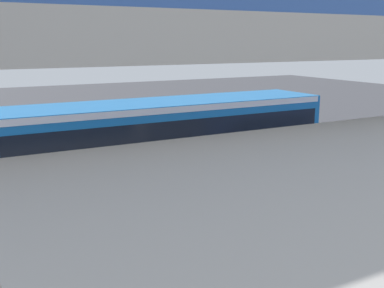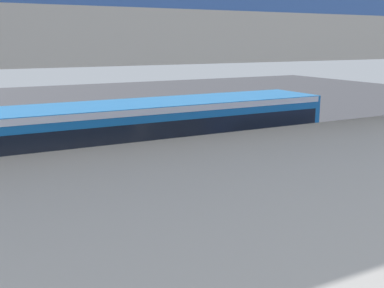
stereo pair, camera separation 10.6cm
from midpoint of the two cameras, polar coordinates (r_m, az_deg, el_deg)
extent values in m
plane|color=#424247|center=(17.69, -3.55, -4.33)|extent=(80.00, 80.00, 0.00)
cube|color=#196BB7|center=(16.05, -3.26, 0.25)|extent=(11.50, 2.55, 2.86)
cube|color=black|center=(15.94, -3.28, 2.06)|extent=(11.04, 2.59, 0.90)
cube|color=white|center=(15.82, -3.32, 4.89)|extent=(11.27, 2.58, 0.20)
cylinder|color=black|center=(14.04, -14.72, -7.08)|extent=(1.04, 0.30, 1.04)
cylinder|color=black|center=(16.42, -16.89, -4.33)|extent=(1.04, 0.30, 1.04)
cylinder|color=black|center=(17.18, 9.84, -3.21)|extent=(1.04, 0.30, 1.04)
cylinder|color=black|center=(19.17, 5.14, -1.41)|extent=(1.04, 0.30, 1.04)
cylinder|color=black|center=(15.50, 21.59, -6.38)|extent=(0.68, 0.22, 0.68)
cylinder|color=#2D2D38|center=(23.26, 13.85, 0.54)|extent=(0.32, 0.32, 0.85)
cylinder|color=navy|center=(23.11, 13.95, 2.41)|extent=(0.38, 0.38, 0.70)
sphere|color=tan|center=(23.04, 14.01, 3.59)|extent=(0.22, 0.22, 0.22)
cube|color=silver|center=(24.24, 10.84, 0.14)|extent=(2.00, 0.20, 0.01)
cube|color=silver|center=(21.98, 2.72, -0.93)|extent=(2.00, 0.20, 0.01)
cube|color=silver|center=(20.26, -7.02, -2.19)|extent=(2.00, 0.20, 0.01)
cube|color=silver|center=(19.23, -18.19, -3.56)|extent=(2.00, 0.20, 0.01)
cube|color=#192333|center=(6.96, 18.09, -16.05)|extent=(7.65, 0.04, 2.94)
camera|label=1|loc=(0.05, -90.19, -0.04)|focal=43.27mm
camera|label=2|loc=(0.05, 89.81, 0.04)|focal=43.27mm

